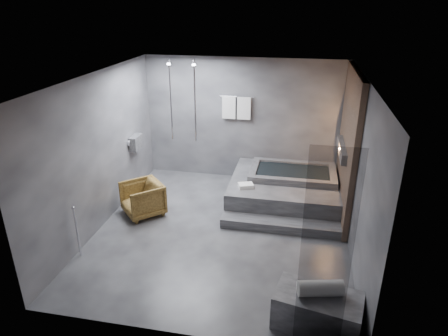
# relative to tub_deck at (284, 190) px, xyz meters

# --- Properties ---
(room) EXTENTS (5.00, 5.04, 2.82)m
(room) POSITION_rel_tub_deck_xyz_m (-0.65, -1.21, 1.48)
(room) COLOR #2C2C2E
(room) RESTS_ON ground
(tub_deck) EXTENTS (2.20, 2.00, 0.50)m
(tub_deck) POSITION_rel_tub_deck_xyz_m (0.00, 0.00, 0.00)
(tub_deck) COLOR #313133
(tub_deck) RESTS_ON ground
(tub_step) EXTENTS (2.20, 0.36, 0.18)m
(tub_step) POSITION_rel_tub_deck_xyz_m (0.00, -1.18, -0.16)
(tub_step) COLOR #313133
(tub_step) RESTS_ON ground
(concrete_bench) EXTENTS (1.18, 0.80, 0.49)m
(concrete_bench) POSITION_rel_tub_deck_xyz_m (0.62, -3.46, -0.01)
(concrete_bench) COLOR #38383B
(concrete_bench) RESTS_ON ground
(driftwood_chair) EXTENTS (1.02, 1.02, 0.67)m
(driftwood_chair) POSITION_rel_tub_deck_xyz_m (-2.70, -1.11, 0.08)
(driftwood_chair) COLOR #432E10
(driftwood_chair) RESTS_ON ground
(rolled_towel) EXTENTS (0.60, 0.33, 0.20)m
(rolled_towel) POSITION_rel_tub_deck_xyz_m (0.63, -3.45, 0.34)
(rolled_towel) COLOR silver
(rolled_towel) RESTS_ON concrete_bench
(deck_towel) EXTENTS (0.34, 0.29, 0.08)m
(deck_towel) POSITION_rel_tub_deck_xyz_m (-0.74, -0.55, 0.29)
(deck_towel) COLOR white
(deck_towel) RESTS_ON tub_deck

